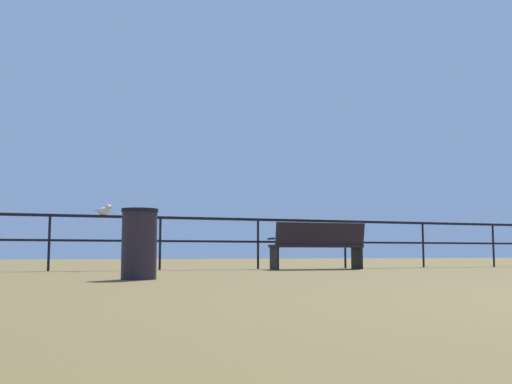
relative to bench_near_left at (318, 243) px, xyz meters
The scene contains 4 objects.
pier_railing 0.73m from the bench_near_left, 89.93° to the left, with size 25.14×0.05×0.99m.
bench_near_left is the anchor object (origin of this frame).
seagull_on_rail 4.01m from the bench_near_left, behind, with size 0.30×0.33×0.19m.
trash_bin 5.05m from the bench_near_left, 141.14° to the right, with size 0.43×0.43×0.83m.
Camera 1 is at (-5.12, -1.44, 0.31)m, focal length 41.68 mm.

